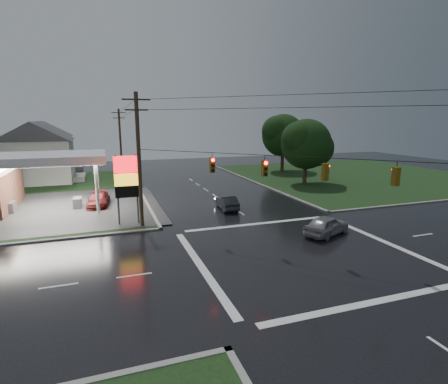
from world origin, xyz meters
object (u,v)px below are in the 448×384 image
object	(u,v)px
utility_pole_nw	(139,159)
tree_ne_far	(284,136)
car_north	(227,202)
tree_ne_near	(307,144)
pylon_sign	(127,178)
car_pump	(98,199)
house_far	(43,146)
utility_pole_n	(120,142)
car_crossing	(327,225)
house_near	(38,152)

from	to	relation	value
utility_pole_nw	tree_ne_far	world-z (taller)	utility_pole_nw
tree_ne_far	car_north	bearing A→B (deg)	-130.01
utility_pole_nw	tree_ne_near	size ratio (longest dim) A/B	1.22
tree_ne_near	tree_ne_far	distance (m)	12.39
pylon_sign	car_pump	bearing A→B (deg)	108.01
house_far	car_north	distance (m)	41.39
pylon_sign	utility_pole_nw	xyz separation A→B (m)	(1.00, -1.00, 1.71)
pylon_sign	tree_ne_near	size ratio (longest dim) A/B	0.67
utility_pole_n	tree_ne_near	bearing A→B (deg)	-34.10
house_far	car_crossing	distance (m)	52.38
pylon_sign	tree_ne_far	world-z (taller)	tree_ne_far
utility_pole_nw	utility_pole_n	size ratio (longest dim) A/B	1.05
utility_pole_nw	house_far	size ratio (longest dim) A/B	1.00
house_near	house_far	xyz separation A→B (m)	(-1.00, 12.00, 0.00)
house_near	tree_ne_far	size ratio (longest dim) A/B	1.13
tree_ne_far	car_crossing	size ratio (longest dim) A/B	2.18
utility_pole_n	car_pump	xyz separation A→B (m)	(-3.50, -19.81, -4.75)
car_north	utility_pole_nw	bearing A→B (deg)	23.99
pylon_sign	tree_ne_near	distance (m)	27.23
pylon_sign	car_crossing	xyz separation A→B (m)	(14.42, -7.90, -3.24)
utility_pole_n	pylon_sign	bearing A→B (deg)	-92.08
car_crossing	tree_ne_far	bearing A→B (deg)	-47.10
house_far	car_pump	bearing A→B (deg)	-73.29
tree_ne_far	car_north	size ratio (longest dim) A/B	2.29
house_near	car_pump	size ratio (longest dim) A/B	2.25
car_north	car_pump	xyz separation A→B (m)	(-12.20, 5.58, 0.01)
house_near	pylon_sign	bearing A→B (deg)	-67.72
house_near	house_far	bearing A→B (deg)	94.76
utility_pole_n	car_pump	distance (m)	20.67
utility_pole_n	car_pump	size ratio (longest dim) A/B	2.13
house_near	car_north	size ratio (longest dim) A/B	2.59
pylon_sign	utility_pole_nw	world-z (taller)	utility_pole_nw
pylon_sign	utility_pole_nw	bearing A→B (deg)	-45.00
house_far	utility_pole_nw	bearing A→B (deg)	-72.08
tree_ne_near	tree_ne_far	xyz separation A→B (m)	(3.01, 12.00, 0.62)
car_north	house_far	bearing A→B (deg)	-54.83
house_far	car_crossing	xyz separation A→B (m)	(25.87, -45.40, -3.64)
pylon_sign	tree_ne_near	bearing A→B (deg)	25.01
house_near	car_north	xyz separation A→B (m)	(20.15, -23.39, -3.70)
house_near	utility_pole_nw	bearing A→B (deg)	-66.63
utility_pole_nw	tree_ne_near	world-z (taller)	utility_pole_nw
utility_pole_nw	house_near	bearing A→B (deg)	113.37
car_crossing	tree_ne_near	bearing A→B (deg)	-52.04
tree_ne_near	car_crossing	xyz separation A→B (m)	(-10.22, -19.39, -4.79)
house_near	house_far	distance (m)	12.04
utility_pole_n	car_crossing	world-z (taller)	utility_pole_n
utility_pole_n	house_far	world-z (taller)	utility_pole_n
pylon_sign	house_near	xyz separation A→B (m)	(-10.45, 25.50, 0.39)
tree_ne_far	car_north	world-z (taller)	tree_ne_far
utility_pole_n	house_near	bearing A→B (deg)	-170.09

